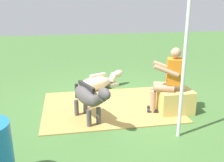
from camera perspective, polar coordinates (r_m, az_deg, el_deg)
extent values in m
plane|color=#426B33|center=(5.88, 0.72, -5.22)|extent=(24.00, 24.00, 0.00)
cube|color=#AD8C47|center=(5.78, -0.47, -5.55)|extent=(2.87, 2.13, 0.02)
cube|color=tan|center=(5.60, 13.49, -4.29)|extent=(0.70, 0.54, 0.49)
cylinder|color=tan|center=(5.36, 11.23, -1.56)|extent=(0.42, 0.25, 0.14)
cylinder|color=tan|center=(5.45, 8.93, -4.60)|extent=(0.11, 0.11, 0.49)
cube|color=black|center=(5.54, 8.83, -6.64)|extent=(0.24, 0.16, 0.06)
cylinder|color=tan|center=(5.54, 11.09, -0.88)|extent=(0.42, 0.25, 0.14)
cylinder|color=tan|center=(5.64, 8.87, -3.83)|extent=(0.11, 0.11, 0.49)
cube|color=black|center=(5.72, 8.77, -5.81)|extent=(0.24, 0.16, 0.06)
cube|color=orange|center=(5.37, 13.49, 2.04)|extent=(0.37, 0.36, 0.52)
cylinder|color=tan|center=(5.19, 11.74, 2.18)|extent=(0.51, 0.23, 0.26)
cylinder|color=tan|center=(5.50, 11.48, 3.07)|extent=(0.51, 0.23, 0.26)
sphere|color=tan|center=(5.29, 13.78, 6.01)|extent=(0.20, 0.20, 0.20)
ellipsoid|color=#4C4747|center=(5.00, -5.55, -3.18)|extent=(0.60, 0.90, 0.34)
cylinder|color=#4C4747|center=(4.95, -2.94, -7.68)|extent=(0.09, 0.09, 0.35)
cylinder|color=#4C4747|center=(4.86, -5.03, -8.19)|extent=(0.09, 0.09, 0.35)
cylinder|color=#4C4747|center=(5.40, -5.81, -5.48)|extent=(0.09, 0.09, 0.35)
cylinder|color=#4C4747|center=(5.33, -7.76, -5.90)|extent=(0.09, 0.09, 0.35)
cylinder|color=#4C4747|center=(4.55, -2.80, -3.93)|extent=(0.30, 0.41, 0.33)
ellipsoid|color=#4C4747|center=(4.34, -1.68, -2.72)|extent=(0.27, 0.36, 0.20)
cube|color=#2A2727|center=(4.94, -5.62, -1.12)|extent=(0.27, 0.58, 0.08)
cylinder|color=#2A2727|center=(5.42, -7.74, -2.15)|extent=(0.07, 0.07, 0.30)
ellipsoid|color=beige|center=(6.76, -3.65, -0.53)|extent=(0.97, 0.74, 0.36)
cube|color=beige|center=(7.09, 0.05, -0.73)|extent=(0.36, 0.34, 0.10)
cylinder|color=beige|center=(7.04, 0.19, 0.77)|extent=(0.33, 0.29, 0.30)
ellipsoid|color=beige|center=(7.12, 1.36, 1.63)|extent=(0.34, 0.27, 0.20)
cube|color=#F2EDC5|center=(6.74, -3.11, 1.21)|extent=(0.43, 0.26, 0.08)
cylinder|color=#197233|center=(6.26, 15.82, -3.59)|extent=(0.07, 0.07, 0.18)
cone|color=#197233|center=(6.22, 15.91, -2.56)|extent=(0.06, 0.06, 0.06)
cylinder|color=silver|center=(4.32, 15.45, 3.42)|extent=(0.06, 0.06, 2.54)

